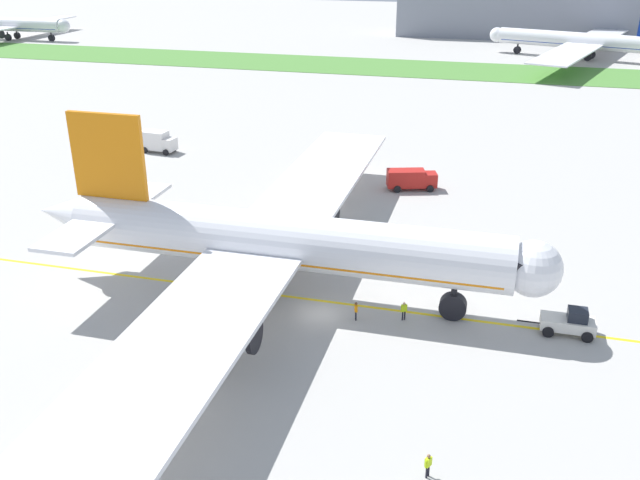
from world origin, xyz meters
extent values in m
plane|color=#ADAAA5|center=(0.00, 0.00, 0.00)|extent=(600.00, 600.00, 0.00)
cube|color=yellow|center=(0.00, 2.18, 0.00)|extent=(280.00, 0.36, 0.01)
cube|color=#4C8438|center=(0.00, 119.36, 0.05)|extent=(320.00, 24.00, 0.10)
cylinder|color=white|center=(-3.79, 2.17, 5.41)|extent=(38.50, 4.96, 4.81)
cube|color=orange|center=(-3.79, 2.17, 4.57)|extent=(36.96, 4.57, 0.58)
sphere|color=white|center=(16.77, 2.09, 5.41)|extent=(4.57, 4.57, 4.57)
cone|color=white|center=(-25.20, 2.25, 5.77)|extent=(5.31, 4.11, 4.09)
cube|color=orange|center=(-19.95, 2.23, 11.67)|extent=(6.93, 0.51, 7.70)
cube|color=white|center=(-20.70, 7.05, 6.13)|extent=(4.26, 7.71, 0.34)
cube|color=white|center=(-20.74, -2.57, 6.13)|extent=(4.26, 7.71, 0.34)
cube|color=white|center=(-5.64, 21.90, 4.81)|extent=(8.60, 34.67, 0.38)
cube|color=white|center=(-5.79, -17.55, 4.81)|extent=(8.60, 34.67, 0.38)
cylinder|color=#B7BABF|center=(-4.51, 14.10, 3.36)|extent=(4.58, 2.66, 2.65)
cylinder|color=black|center=(-2.23, 14.09, 3.36)|extent=(0.41, 2.78, 2.78)
cylinder|color=#B7BABF|center=(-4.61, -9.76, 3.36)|extent=(4.58, 2.66, 2.65)
cylinder|color=black|center=(-2.32, -9.77, 3.36)|extent=(0.41, 2.78, 2.78)
cylinder|color=black|center=(10.83, 2.11, 2.07)|extent=(0.50, 0.50, 1.86)
cylinder|color=black|center=(10.83, 2.11, 1.14)|extent=(2.29, 1.04, 2.29)
cylinder|color=black|center=(-6.86, 4.71, 2.07)|extent=(0.50, 0.50, 1.86)
cylinder|color=black|center=(-6.86, 4.71, 1.14)|extent=(2.29, 1.04, 2.29)
cylinder|color=black|center=(-6.88, -0.34, 2.07)|extent=(0.50, 0.50, 1.86)
cylinder|color=black|center=(-6.88, -0.34, 1.14)|extent=(2.29, 1.04, 2.29)
cube|color=black|center=(16.05, 2.09, 6.01)|extent=(1.70, 3.61, 0.87)
sphere|color=black|center=(-18.41, 4.58, 5.85)|extent=(0.34, 0.34, 0.34)
sphere|color=black|center=(-15.97, 4.57, 5.85)|extent=(0.34, 0.34, 0.34)
sphere|color=black|center=(-13.53, 4.57, 5.85)|extent=(0.34, 0.34, 0.34)
sphere|color=black|center=(-11.09, 4.56, 5.85)|extent=(0.34, 0.34, 0.34)
sphere|color=black|center=(-8.66, 4.55, 5.85)|extent=(0.34, 0.34, 0.34)
sphere|color=black|center=(-6.22, 4.54, 5.85)|extent=(0.34, 0.34, 0.34)
sphere|color=black|center=(-3.78, 4.53, 5.85)|extent=(0.34, 0.34, 0.34)
sphere|color=black|center=(-1.34, 4.52, 5.85)|extent=(0.34, 0.34, 0.34)
sphere|color=black|center=(1.09, 4.51, 5.85)|extent=(0.34, 0.34, 0.34)
sphere|color=black|center=(3.53, 4.50, 5.85)|extent=(0.34, 0.34, 0.34)
sphere|color=black|center=(5.97, 4.49, 5.85)|extent=(0.34, 0.34, 0.34)
sphere|color=black|center=(8.41, 4.48, 5.85)|extent=(0.34, 0.34, 0.34)
sphere|color=black|center=(10.84, 4.47, 5.85)|extent=(0.34, 0.34, 0.34)
cube|color=white|center=(19.97, 2.08, 0.90)|extent=(4.23, 1.92, 0.90)
cube|color=black|center=(20.61, 2.07, 1.80)|extent=(1.53, 1.45, 0.90)
cylinder|color=black|center=(16.96, 2.09, 0.60)|extent=(1.80, 0.13, 0.12)
cylinder|color=black|center=(18.49, 1.13, 0.45)|extent=(0.90, 0.35, 0.90)
cylinder|color=black|center=(18.50, 3.03, 0.45)|extent=(0.90, 0.35, 0.90)
cylinder|color=black|center=(21.45, 1.12, 0.45)|extent=(0.90, 0.35, 0.90)
cylinder|color=black|center=(21.46, 3.02, 0.45)|extent=(0.90, 0.35, 0.90)
cylinder|color=black|center=(3.11, -0.33, 0.42)|extent=(0.12, 0.12, 0.84)
cylinder|color=orange|center=(3.16, -0.47, 1.11)|extent=(0.10, 0.10, 0.54)
cylinder|color=black|center=(3.06, -0.14, 0.42)|extent=(0.12, 0.12, 0.84)
cylinder|color=orange|center=(3.02, 0.00, 1.11)|extent=(0.10, 0.10, 0.54)
cube|color=orange|center=(3.09, -0.24, 1.14)|extent=(0.36, 0.49, 0.59)
sphere|color=brown|center=(3.09, -0.24, 1.56)|extent=(0.23, 0.23, 0.23)
cylinder|color=black|center=(11.07, -16.88, 0.42)|extent=(0.12, 0.12, 0.84)
cylinder|color=#BFE519|center=(11.14, -16.75, 1.11)|extent=(0.10, 0.10, 0.53)
cylinder|color=black|center=(10.98, -17.05, 0.42)|extent=(0.12, 0.12, 0.84)
cylinder|color=#BFE519|center=(10.91, -17.18, 1.11)|extent=(0.10, 0.10, 0.53)
cube|color=#BFE519|center=(11.02, -16.97, 1.14)|extent=(0.43, 0.50, 0.59)
sphere|color=#8C6647|center=(11.02, -16.97, 1.56)|extent=(0.23, 0.23, 0.23)
cylinder|color=black|center=(7.03, 0.84, 0.42)|extent=(0.12, 0.12, 0.84)
cylinder|color=#BFE519|center=(7.15, 0.92, 1.11)|extent=(0.10, 0.10, 0.54)
cylinder|color=black|center=(6.86, 0.73, 0.42)|extent=(0.12, 0.12, 0.84)
cylinder|color=#BFE519|center=(6.74, 0.65, 1.11)|extent=(0.10, 0.10, 0.54)
cube|color=#BFE519|center=(6.94, 0.79, 1.14)|extent=(0.50, 0.45, 0.60)
sphere|color=tan|center=(6.94, 0.79, 1.56)|extent=(0.23, 0.23, 0.23)
cube|color=white|center=(-36.05, 39.97, 1.78)|extent=(4.17, 2.63, 2.67)
cube|color=white|center=(-33.52, 39.74, 1.34)|extent=(1.74, 2.33, 1.79)
cube|color=#263347|center=(-32.80, 39.68, 1.70)|extent=(0.25, 1.92, 0.79)
cylinder|color=black|center=(-33.42, 40.88, 0.45)|extent=(0.92, 0.38, 0.90)
cylinder|color=black|center=(-33.62, 38.60, 0.45)|extent=(0.92, 0.38, 0.90)
cylinder|color=black|center=(-36.94, 41.19, 0.45)|extent=(0.92, 0.38, 0.90)
cylinder|color=black|center=(-37.14, 38.91, 0.45)|extent=(0.92, 0.38, 0.90)
cube|color=#B21E19|center=(2.35, 32.87, 1.52)|extent=(5.06, 3.37, 2.13)
cube|color=#B21E19|center=(5.18, 33.75, 1.31)|extent=(2.32, 2.45, 1.72)
cube|color=#263347|center=(5.99, 34.00, 1.65)|extent=(0.60, 1.70, 0.76)
cylinder|color=black|center=(4.87, 34.75, 0.45)|extent=(0.95, 0.55, 0.90)
cylinder|color=black|center=(5.50, 32.76, 0.45)|extent=(0.95, 0.55, 0.90)
cylinder|color=black|center=(0.93, 33.52, 0.45)|extent=(0.95, 0.55, 0.90)
cylinder|color=black|center=(1.55, 31.53, 0.45)|extent=(0.95, 0.55, 0.90)
cylinder|color=white|center=(-132.43, 137.97, 4.58)|extent=(29.76, 4.20, 4.07)
cube|color=navy|center=(-132.43, 137.97, 3.87)|extent=(28.57, 3.87, 0.49)
sphere|color=white|center=(-116.44, 138.04, 4.58)|extent=(3.87, 3.87, 3.87)
cube|color=white|center=(-133.98, 153.38, 4.07)|extent=(6.66, 26.79, 0.33)
cylinder|color=#B7BABF|center=(-133.07, 147.37, 2.84)|extent=(3.88, 2.26, 2.24)
cylinder|color=black|center=(-131.13, 147.38, 2.84)|extent=(0.35, 2.35, 2.35)
cylinder|color=black|center=(-131.05, 128.58, 2.84)|extent=(0.35, 2.35, 2.35)
cylinder|color=black|center=(-121.13, 138.02, 1.76)|extent=(0.43, 0.43, 1.58)
cylinder|color=black|center=(-121.13, 138.02, 0.97)|extent=(1.94, 0.88, 1.94)
cylinder|color=black|center=(-134.82, 140.10, 1.76)|extent=(0.43, 0.43, 1.58)
cylinder|color=black|center=(-134.82, 140.10, 0.97)|extent=(1.94, 0.88, 1.94)
cylinder|color=black|center=(-134.80, 135.82, 1.76)|extent=(0.43, 0.43, 1.58)
cylinder|color=black|center=(-134.80, 135.82, 0.97)|extent=(1.94, 0.88, 1.94)
cylinder|color=white|center=(30.67, 145.02, 4.59)|extent=(40.65, 15.98, 4.08)
cube|color=navy|center=(30.67, 145.02, 3.88)|extent=(38.97, 15.18, 0.49)
sphere|color=white|center=(9.87, 151.39, 4.59)|extent=(3.88, 3.88, 3.88)
cube|color=white|center=(26.61, 124.71, 4.08)|extent=(19.55, 38.17, 0.33)
cube|color=white|center=(38.68, 164.12, 4.08)|extent=(19.55, 38.17, 0.33)
cylinder|color=#B7BABF|center=(27.87, 133.06, 2.85)|extent=(4.36, 3.28, 2.24)
cylinder|color=black|center=(26.02, 133.63, 2.85)|extent=(1.01, 2.35, 2.36)
cylinder|color=#B7BABF|center=(35.05, 156.49, 2.85)|extent=(4.36, 3.28, 2.24)
cylinder|color=black|center=(33.19, 157.06, 2.85)|extent=(1.01, 2.35, 2.36)
cylinder|color=black|center=(15.68, 149.61, 1.76)|extent=(0.43, 0.43, 1.58)
cylinder|color=black|center=(15.68, 149.61, 0.97)|extent=(2.11, 1.40, 1.94)
cylinder|color=black|center=(33.20, 142.00, 1.76)|extent=(0.43, 0.43, 1.58)
cylinder|color=black|center=(33.20, 142.00, 0.97)|extent=(2.11, 1.40, 1.94)
cylinder|color=black|center=(34.46, 146.10, 1.76)|extent=(0.43, 0.43, 1.58)
cylinder|color=black|center=(34.46, 146.10, 0.97)|extent=(2.11, 1.40, 1.94)
cube|color=gray|center=(28.27, 184.67, 9.00)|extent=(99.89, 20.00, 18.00)
camera|label=1|loc=(12.97, -49.06, 29.39)|focal=38.55mm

